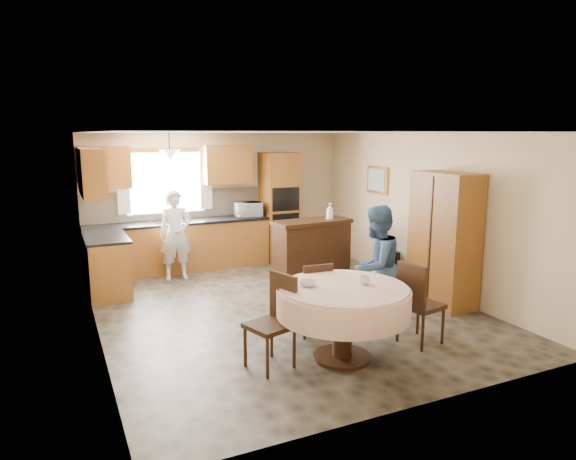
{
  "coord_description": "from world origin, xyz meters",
  "views": [
    {
      "loc": [
        -2.91,
        -6.46,
        2.48
      ],
      "look_at": [
        0.23,
        0.3,
        1.08
      ],
      "focal_mm": 32.0,
      "sensor_mm": 36.0,
      "label": 1
    }
  ],
  "objects_px": {
    "chair_left": "(275,316)",
    "chair_right": "(417,300)",
    "oven_tower": "(279,207)",
    "sideboard": "(312,251)",
    "chair_back": "(315,295)",
    "person_dining": "(376,267)",
    "cupboard": "(444,239)",
    "dining_table": "(343,302)",
    "person_sink": "(176,235)"
  },
  "relations": [
    {
      "from": "dining_table",
      "to": "person_sink",
      "type": "height_order",
      "value": "person_sink"
    },
    {
      "from": "chair_left",
      "to": "person_sink",
      "type": "relative_size",
      "value": 0.65
    },
    {
      "from": "oven_tower",
      "to": "sideboard",
      "type": "distance_m",
      "value": 1.58
    },
    {
      "from": "cupboard",
      "to": "person_dining",
      "type": "distance_m",
      "value": 1.47
    },
    {
      "from": "sideboard",
      "to": "chair_right",
      "type": "xyz_separation_m",
      "value": [
        -0.2,
        -3.07,
        0.07
      ]
    },
    {
      "from": "chair_left",
      "to": "chair_back",
      "type": "xyz_separation_m",
      "value": [
        0.78,
        0.58,
        -0.04
      ]
    },
    {
      "from": "oven_tower",
      "to": "chair_back",
      "type": "xyz_separation_m",
      "value": [
        -1.19,
        -3.76,
        -0.55
      ]
    },
    {
      "from": "chair_back",
      "to": "oven_tower",
      "type": "bearing_deg",
      "value": -102.78
    },
    {
      "from": "cupboard",
      "to": "chair_back",
      "type": "height_order",
      "value": "cupboard"
    },
    {
      "from": "cupboard",
      "to": "chair_right",
      "type": "distance_m",
      "value": 1.73
    },
    {
      "from": "oven_tower",
      "to": "sideboard",
      "type": "bearing_deg",
      "value": -91.53
    },
    {
      "from": "sideboard",
      "to": "cupboard",
      "type": "height_order",
      "value": "cupboard"
    },
    {
      "from": "oven_tower",
      "to": "sideboard",
      "type": "height_order",
      "value": "oven_tower"
    },
    {
      "from": "chair_right",
      "to": "chair_left",
      "type": "bearing_deg",
      "value": 72.03
    },
    {
      "from": "oven_tower",
      "to": "chair_left",
      "type": "relative_size",
      "value": 2.1
    },
    {
      "from": "chair_right",
      "to": "person_dining",
      "type": "relative_size",
      "value": 0.63
    },
    {
      "from": "chair_left",
      "to": "person_dining",
      "type": "height_order",
      "value": "person_dining"
    },
    {
      "from": "oven_tower",
      "to": "chair_right",
      "type": "height_order",
      "value": "oven_tower"
    },
    {
      "from": "dining_table",
      "to": "person_dining",
      "type": "distance_m",
      "value": 1.12
    },
    {
      "from": "chair_left",
      "to": "chair_right",
      "type": "xyz_separation_m",
      "value": [
        1.74,
        -0.19,
        -0.0
      ]
    },
    {
      "from": "chair_left",
      "to": "chair_right",
      "type": "relative_size",
      "value": 1.0
    },
    {
      "from": "oven_tower",
      "to": "chair_right",
      "type": "relative_size",
      "value": 2.11
    },
    {
      "from": "sideboard",
      "to": "chair_back",
      "type": "bearing_deg",
      "value": -121.22
    },
    {
      "from": "chair_left",
      "to": "chair_right",
      "type": "distance_m",
      "value": 1.75
    },
    {
      "from": "chair_left",
      "to": "oven_tower",
      "type": "bearing_deg",
      "value": 138.33
    },
    {
      "from": "dining_table",
      "to": "chair_right",
      "type": "distance_m",
      "value": 1.0
    },
    {
      "from": "cupboard",
      "to": "dining_table",
      "type": "relative_size",
      "value": 1.32
    },
    {
      "from": "cupboard",
      "to": "chair_right",
      "type": "xyz_separation_m",
      "value": [
        -1.31,
        -1.05,
        -0.42
      ]
    },
    {
      "from": "oven_tower",
      "to": "dining_table",
      "type": "distance_m",
      "value": 4.7
    },
    {
      "from": "person_sink",
      "to": "sideboard",
      "type": "bearing_deg",
      "value": -21.79
    },
    {
      "from": "chair_right",
      "to": "person_dining",
      "type": "distance_m",
      "value": 0.74
    },
    {
      "from": "oven_tower",
      "to": "person_sink",
      "type": "bearing_deg",
      "value": -166.77
    },
    {
      "from": "chair_left",
      "to": "person_sink",
      "type": "height_order",
      "value": "person_sink"
    },
    {
      "from": "oven_tower",
      "to": "person_sink",
      "type": "height_order",
      "value": "oven_tower"
    },
    {
      "from": "cupboard",
      "to": "chair_left",
      "type": "xyz_separation_m",
      "value": [
        -3.05,
        -0.86,
        -0.42
      ]
    },
    {
      "from": "sideboard",
      "to": "cupboard",
      "type": "distance_m",
      "value": 2.35
    },
    {
      "from": "cupboard",
      "to": "chair_right",
      "type": "bearing_deg",
      "value": -141.24
    },
    {
      "from": "chair_left",
      "to": "person_dining",
      "type": "bearing_deg",
      "value": 90.07
    },
    {
      "from": "chair_back",
      "to": "dining_table",
      "type": "bearing_deg",
      "value": 91.47
    },
    {
      "from": "dining_table",
      "to": "chair_left",
      "type": "bearing_deg",
      "value": 167.18
    },
    {
      "from": "chair_left",
      "to": "person_dining",
      "type": "relative_size",
      "value": 0.63
    },
    {
      "from": "person_dining",
      "to": "person_sink",
      "type": "bearing_deg",
      "value": -83.05
    },
    {
      "from": "cupboard",
      "to": "dining_table",
      "type": "bearing_deg",
      "value": -155.96
    },
    {
      "from": "oven_tower",
      "to": "person_sink",
      "type": "distance_m",
      "value": 2.25
    },
    {
      "from": "oven_tower",
      "to": "chair_left",
      "type": "bearing_deg",
      "value": -114.47
    },
    {
      "from": "sideboard",
      "to": "person_dining",
      "type": "height_order",
      "value": "person_dining"
    },
    {
      "from": "cupboard",
      "to": "chair_left",
      "type": "height_order",
      "value": "cupboard"
    },
    {
      "from": "chair_back",
      "to": "person_dining",
      "type": "bearing_deg",
      "value": 179.79
    },
    {
      "from": "sideboard",
      "to": "person_dining",
      "type": "xyz_separation_m",
      "value": [
        -0.31,
        -2.37,
        0.32
      ]
    },
    {
      "from": "dining_table",
      "to": "chair_back",
      "type": "xyz_separation_m",
      "value": [
        0.04,
        0.75,
        -0.14
      ]
    }
  ]
}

